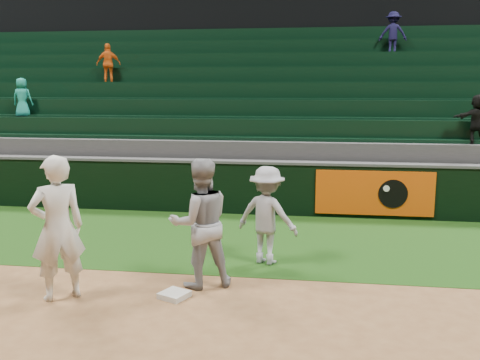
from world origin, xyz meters
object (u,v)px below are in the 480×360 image
first_base (174,295)px  first_baseman (57,228)px  baserunner (200,223)px  base_coach (267,215)px

first_base → first_baseman: first_baseman is taller
baserunner → first_baseman: bearing=-2.9°
first_baseman → baserunner: first_baseman is taller
first_baseman → baserunner: 2.00m
baserunner → base_coach: (0.87, 1.16, -0.13)m
first_baseman → baserunner: (1.85, 0.76, -0.06)m
first_base → baserunner: size_ratio=0.18×
first_base → base_coach: base_coach is taller
baserunner → base_coach: 1.46m
first_base → baserunner: bearing=62.1°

